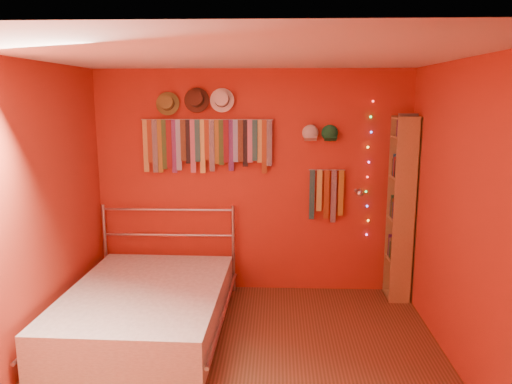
# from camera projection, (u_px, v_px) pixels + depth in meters

# --- Properties ---
(ground) EXTENTS (3.50, 3.50, 0.00)m
(ground) POSITION_uv_depth(u_px,v_px,m) (242.00, 367.00, 4.13)
(ground) COLOR #54371C
(ground) RESTS_ON ground
(back_wall) EXTENTS (3.50, 0.02, 2.50)m
(back_wall) POSITION_uv_depth(u_px,v_px,m) (252.00, 182.00, 5.61)
(back_wall) COLOR #A51E1A
(back_wall) RESTS_ON ground
(right_wall) EXTENTS (0.02, 3.50, 2.50)m
(right_wall) POSITION_uv_depth(u_px,v_px,m) (469.00, 223.00, 3.82)
(right_wall) COLOR #A51E1A
(right_wall) RESTS_ON ground
(left_wall) EXTENTS (0.02, 3.50, 2.50)m
(left_wall) POSITION_uv_depth(u_px,v_px,m) (22.00, 218.00, 3.96)
(left_wall) COLOR #A51E1A
(left_wall) RESTS_ON ground
(ceiling) EXTENTS (3.50, 3.50, 0.02)m
(ceiling) POSITION_uv_depth(u_px,v_px,m) (240.00, 55.00, 3.65)
(ceiling) COLOR white
(ceiling) RESTS_ON back_wall
(tie_rack) EXTENTS (1.45, 0.03, 0.60)m
(tie_rack) POSITION_uv_depth(u_px,v_px,m) (206.00, 143.00, 5.48)
(tie_rack) COLOR #B2B2B7
(tie_rack) RESTS_ON back_wall
(small_tie_rack) EXTENTS (0.40, 0.03, 0.60)m
(small_tie_rack) POSITION_uv_depth(u_px,v_px,m) (327.00, 193.00, 5.53)
(small_tie_rack) COLOR #B2B2B7
(small_tie_rack) RESTS_ON back_wall
(fedora_olive) EXTENTS (0.26, 0.14, 0.25)m
(fedora_olive) POSITION_uv_depth(u_px,v_px,m) (167.00, 103.00, 5.39)
(fedora_olive) COLOR olive
(fedora_olive) RESTS_ON back_wall
(fedora_brown) EXTENTS (0.27, 0.15, 0.27)m
(fedora_brown) POSITION_uv_depth(u_px,v_px,m) (196.00, 99.00, 5.37)
(fedora_brown) COLOR #472519
(fedora_brown) RESTS_ON back_wall
(fedora_white) EXTENTS (0.26, 0.14, 0.26)m
(fedora_white) POSITION_uv_depth(u_px,v_px,m) (222.00, 100.00, 5.36)
(fedora_white) COLOR white
(fedora_white) RESTS_ON back_wall
(cap_white) EXTENTS (0.18, 0.22, 0.18)m
(cap_white) POSITION_uv_depth(u_px,v_px,m) (310.00, 133.00, 5.42)
(cap_white) COLOR silver
(cap_white) RESTS_ON back_wall
(cap_green) EXTENTS (0.18, 0.23, 0.18)m
(cap_green) POSITION_uv_depth(u_px,v_px,m) (330.00, 133.00, 5.41)
(cap_green) COLOR #176836
(cap_green) RESTS_ON back_wall
(fairy_lights) EXTENTS (0.06, 0.02, 1.51)m
(fairy_lights) POSITION_uv_depth(u_px,v_px,m) (369.00, 170.00, 5.48)
(fairy_lights) COLOR #FF3333
(fairy_lights) RESTS_ON back_wall
(reading_lamp) EXTENTS (0.07, 0.32, 0.09)m
(reading_lamp) POSITION_uv_depth(u_px,v_px,m) (359.00, 193.00, 5.33)
(reading_lamp) COLOR #B2B2B7
(reading_lamp) RESTS_ON back_wall
(bookshelf) EXTENTS (0.25, 0.34, 2.00)m
(bookshelf) POSITION_uv_depth(u_px,v_px,m) (405.00, 208.00, 5.37)
(bookshelf) COLOR olive
(bookshelf) RESTS_ON ground
(bed) EXTENTS (1.55, 2.09, 1.00)m
(bed) POSITION_uv_depth(u_px,v_px,m) (146.00, 308.00, 4.72)
(bed) COLOR #B2B2B7
(bed) RESTS_ON ground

